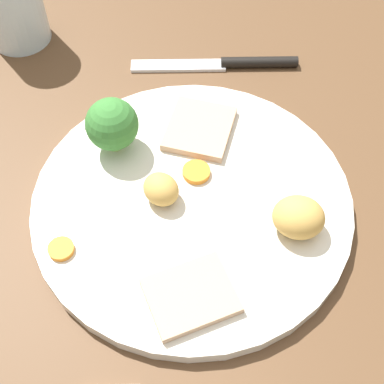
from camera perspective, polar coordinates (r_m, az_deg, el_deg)
name	(u,v)px	position (r cm, az deg, el deg)	size (l,w,h in cm)	color
dining_table	(221,218)	(52.22, 3.00, -2.69)	(120.00, 84.00, 3.60)	brown
dinner_plate	(192,203)	(50.08, 0.00, -1.12)	(28.91, 28.91, 1.40)	silver
meat_slice_main	(191,296)	(44.41, -0.13, -10.70)	(6.80, 5.50, 0.80)	tan
meat_slice_under	(199,128)	(54.12, 0.78, 6.60)	(6.77, 6.04, 0.80)	tan
roast_potato_left	(299,217)	(47.25, 10.98, -2.59)	(4.47, 3.96, 3.38)	tan
roast_potato_right	(161,188)	(48.54, -3.22, 0.40)	(3.42, 2.93, 2.74)	tan
carrot_coin_front	(61,249)	(47.77, -13.41, -5.76)	(2.23, 2.23, 0.50)	orange
carrot_coin_back	(196,172)	(50.88, 0.45, 2.08)	(2.59, 2.59, 0.56)	orange
broccoli_floret	(112,125)	(51.37, -8.29, 6.92)	(4.94, 4.94, 5.60)	#8CB766
knife	(229,63)	(62.84, 3.89, 13.14)	(2.07, 18.54, 1.20)	black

